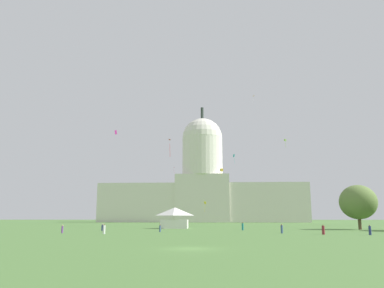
{
  "coord_description": "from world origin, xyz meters",
  "views": [
    {
      "loc": [
        2.56,
        -37.32,
        2.95
      ],
      "look_at": [
        -4.29,
        71.76,
        23.89
      ],
      "focal_mm": 35.73,
      "sensor_mm": 36.0,
      "label": 1
    }
  ],
  "objects_px": {
    "capitol_building": "(203,187)",
    "person_purple_mid_center": "(62,229)",
    "person_denim_back_right": "(160,228)",
    "person_denim_deep_crowd": "(282,229)",
    "kite_lime_mid": "(285,140)",
    "person_teal_edge_west": "(243,227)",
    "kite_magenta_mid": "(116,132)",
    "person_navy_near_tree_east": "(102,228)",
    "person_maroon_lawn_far_right": "(323,230)",
    "person_navy_near_tree_west": "(370,230)",
    "person_white_lawn_far_left": "(104,229)",
    "tree_east_near": "(358,202)",
    "kite_gold_mid": "(222,170)",
    "kite_pink_mid": "(175,169)",
    "event_tent": "(175,218)",
    "kite_orange_high": "(253,97)",
    "kite_yellow_low": "(205,204)",
    "kite_turquoise_mid": "(234,156)",
    "kite_red_mid": "(171,142)"
  },
  "relations": [
    {
      "from": "person_teal_edge_west",
      "to": "person_navy_near_tree_east",
      "type": "distance_m",
      "value": 31.29
    },
    {
      "from": "event_tent",
      "to": "tree_east_near",
      "type": "bearing_deg",
      "value": -8.84
    },
    {
      "from": "kite_gold_mid",
      "to": "kite_orange_high",
      "type": "bearing_deg",
      "value": -40.44
    },
    {
      "from": "person_denim_deep_crowd",
      "to": "kite_lime_mid",
      "type": "distance_m",
      "value": 91.79
    },
    {
      "from": "kite_gold_mid",
      "to": "kite_magenta_mid",
      "type": "bearing_deg",
      "value": 105.58
    },
    {
      "from": "person_white_lawn_far_left",
      "to": "kite_magenta_mid",
      "type": "relative_size",
      "value": 1.39
    },
    {
      "from": "person_teal_edge_west",
      "to": "kite_magenta_mid",
      "type": "height_order",
      "value": "kite_magenta_mid"
    },
    {
      "from": "kite_pink_mid",
      "to": "kite_turquoise_mid",
      "type": "height_order",
      "value": "kite_turquoise_mid"
    },
    {
      "from": "kite_pink_mid",
      "to": "kite_magenta_mid",
      "type": "relative_size",
      "value": 1.88
    },
    {
      "from": "person_purple_mid_center",
      "to": "kite_turquoise_mid",
      "type": "xyz_separation_m",
      "value": [
        37.45,
        106.49,
        30.23
      ]
    },
    {
      "from": "capitol_building",
      "to": "kite_pink_mid",
      "type": "xyz_separation_m",
      "value": [
        -11.18,
        -50.03,
        4.61
      ]
    },
    {
      "from": "person_denim_deep_crowd",
      "to": "kite_yellow_low",
      "type": "relative_size",
      "value": 0.38
    },
    {
      "from": "person_maroon_lawn_far_right",
      "to": "person_navy_near_tree_east",
      "type": "bearing_deg",
      "value": 119.35
    },
    {
      "from": "tree_east_near",
      "to": "kite_red_mid",
      "type": "height_order",
      "value": "kite_red_mid"
    },
    {
      "from": "person_navy_near_tree_west",
      "to": "kite_pink_mid",
      "type": "relative_size",
      "value": 0.71
    },
    {
      "from": "person_denim_back_right",
      "to": "kite_magenta_mid",
      "type": "height_order",
      "value": "kite_magenta_mid"
    },
    {
      "from": "capitol_building",
      "to": "person_denim_deep_crowd",
      "type": "bearing_deg",
      "value": -82.59
    },
    {
      "from": "tree_east_near",
      "to": "person_white_lawn_far_left",
      "type": "xyz_separation_m",
      "value": [
        -54.26,
        -27.73,
        -5.71
      ]
    },
    {
      "from": "person_teal_edge_west",
      "to": "kite_gold_mid",
      "type": "xyz_separation_m",
      "value": [
        -4.05,
        36.54,
        17.38
      ]
    },
    {
      "from": "capitol_building",
      "to": "person_denim_back_right",
      "type": "relative_size",
      "value": 79.96
    },
    {
      "from": "person_maroon_lawn_far_right",
      "to": "person_navy_near_tree_east",
      "type": "xyz_separation_m",
      "value": [
        -43.33,
        15.82,
        -0.09
      ]
    },
    {
      "from": "person_navy_near_tree_east",
      "to": "kite_gold_mid",
      "type": "bearing_deg",
      "value": 85.9
    },
    {
      "from": "capitol_building",
      "to": "kite_pink_mid",
      "type": "relative_size",
      "value": 51.03
    },
    {
      "from": "tree_east_near",
      "to": "kite_yellow_low",
      "type": "distance_m",
      "value": 77.92
    },
    {
      "from": "capitol_building",
      "to": "kite_gold_mid",
      "type": "xyz_separation_m",
      "value": [
        9.87,
        -101.25,
        -2.43
      ]
    },
    {
      "from": "kite_red_mid",
      "to": "kite_yellow_low",
      "type": "bearing_deg",
      "value": -5.03
    },
    {
      "from": "tree_east_near",
      "to": "person_teal_edge_west",
      "type": "height_order",
      "value": "tree_east_near"
    },
    {
      "from": "kite_gold_mid",
      "to": "capitol_building",
      "type": "bearing_deg",
      "value": -16.37
    },
    {
      "from": "kite_magenta_mid",
      "to": "kite_lime_mid",
      "type": "bearing_deg",
      "value": -113.4
    },
    {
      "from": "person_denim_back_right",
      "to": "capitol_building",
      "type": "bearing_deg",
      "value": 69.32
    },
    {
      "from": "person_purple_mid_center",
      "to": "kite_magenta_mid",
      "type": "relative_size",
      "value": 1.21
    },
    {
      "from": "capitol_building",
      "to": "person_navy_near_tree_east",
      "type": "distance_m",
      "value": 144.92
    },
    {
      "from": "person_denim_deep_crowd",
      "to": "person_navy_near_tree_west",
      "type": "height_order",
      "value": "person_denim_deep_crowd"
    },
    {
      "from": "kite_gold_mid",
      "to": "kite_lime_mid",
      "type": "bearing_deg",
      "value": -62.69
    },
    {
      "from": "capitol_building",
      "to": "kite_orange_high",
      "type": "relative_size",
      "value": 44.5
    },
    {
      "from": "kite_gold_mid",
      "to": "kite_magenta_mid",
      "type": "height_order",
      "value": "kite_magenta_mid"
    },
    {
      "from": "person_teal_edge_west",
      "to": "person_navy_near_tree_east",
      "type": "xyz_separation_m",
      "value": [
        -30.93,
        -4.74,
        -0.16
      ]
    },
    {
      "from": "tree_east_near",
      "to": "kite_yellow_low",
      "type": "bearing_deg",
      "value": 120.12
    },
    {
      "from": "person_denim_back_right",
      "to": "kite_orange_high",
      "type": "height_order",
      "value": "kite_orange_high"
    },
    {
      "from": "capitol_building",
      "to": "person_navy_near_tree_west",
      "type": "xyz_separation_m",
      "value": [
        33.59,
        -159.78,
        -19.89
      ]
    },
    {
      "from": "person_teal_edge_west",
      "to": "person_denim_deep_crowd",
      "type": "xyz_separation_m",
      "value": [
        6.1,
        -16.06,
        -0.05
      ]
    },
    {
      "from": "kite_pink_mid",
      "to": "event_tent",
      "type": "bearing_deg",
      "value": 137.29
    },
    {
      "from": "person_navy_near_tree_east",
      "to": "person_purple_mid_center",
      "type": "relative_size",
      "value": 0.98
    },
    {
      "from": "person_purple_mid_center",
      "to": "kite_lime_mid",
      "type": "bearing_deg",
      "value": -96.12
    },
    {
      "from": "capitol_building",
      "to": "person_white_lawn_far_left",
      "type": "distance_m",
      "value": 160.4
    },
    {
      "from": "person_teal_edge_west",
      "to": "person_denim_deep_crowd",
      "type": "height_order",
      "value": "person_teal_edge_west"
    },
    {
      "from": "capitol_building",
      "to": "person_purple_mid_center",
      "type": "distance_m",
      "value": 157.99
    },
    {
      "from": "kite_red_mid",
      "to": "kite_lime_mid",
      "type": "xyz_separation_m",
      "value": [
        40.51,
        58.48,
        11.72
      ]
    },
    {
      "from": "person_navy_near_tree_west",
      "to": "person_white_lawn_far_left",
      "type": "bearing_deg",
      "value": 118.69
    },
    {
      "from": "person_denim_deep_crowd",
      "to": "person_navy_near_tree_east",
      "type": "bearing_deg",
      "value": -107.67
    }
  ]
}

